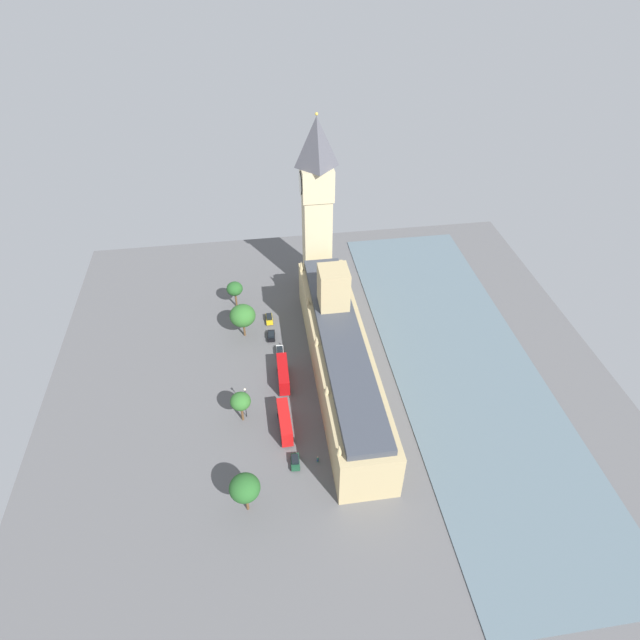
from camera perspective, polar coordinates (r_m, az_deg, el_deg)
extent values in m
plane|color=#565659|center=(130.66, 1.34, -6.39)|extent=(137.79, 137.79, 0.00)
cube|color=slate|center=(138.61, 15.08, -4.71)|extent=(36.01, 124.01, 0.25)
cube|color=tan|center=(126.62, 2.28, -4.40)|extent=(12.51, 67.79, 12.12)
cube|color=tan|center=(131.66, 1.42, 1.14)|extent=(7.13, 7.13, 24.03)
cube|color=#383D47|center=(121.93, 2.36, -2.09)|extent=(9.51, 65.08, 1.60)
cone|color=tan|center=(144.73, -2.05, 5.89)|extent=(1.20, 1.20, 2.81)
cone|color=tan|center=(132.64, -1.28, 2.12)|extent=(1.20, 1.20, 2.12)
cone|color=tan|center=(120.89, -0.37, -2.19)|extent=(1.20, 1.20, 2.55)
cone|color=tan|center=(110.27, 0.74, -7.51)|extent=(1.20, 1.20, 2.25)
cone|color=tan|center=(100.65, 2.10, -13.81)|extent=(1.20, 1.20, 2.41)
cube|color=#CCBA8E|center=(153.47, -0.32, 8.40)|extent=(7.68, 7.68, 28.48)
cube|color=#CCBA8E|center=(144.63, -0.35, 14.69)|extent=(8.44, 8.44, 8.68)
cylinder|color=silver|center=(144.15, -2.13, 14.58)|extent=(0.25, 5.83, 5.83)
torus|color=black|center=(144.15, -2.13, 14.58)|extent=(0.24, 6.07, 6.07)
cylinder|color=silver|center=(148.56, -0.59, 15.40)|extent=(5.83, 0.25, 5.83)
torus|color=black|center=(148.56, -0.59, 15.40)|extent=(6.07, 0.24, 6.07)
pyramid|color=#4C4C54|center=(140.35, -0.37, 18.71)|extent=(8.44, 8.44, 13.04)
sphere|color=gold|center=(138.00, -0.38, 21.38)|extent=(0.80, 0.80, 0.80)
cube|color=gold|center=(147.07, -5.50, 0.10)|extent=(1.79, 4.43, 0.75)
cube|color=black|center=(146.80, -5.52, 0.37)|extent=(1.51, 2.48, 0.65)
cylinder|color=black|center=(146.24, -5.13, -0.33)|extent=(0.25, 0.68, 0.68)
cylinder|color=black|center=(146.22, -5.77, -0.39)|extent=(0.25, 0.68, 0.68)
cylinder|color=black|center=(148.42, -5.22, 0.37)|extent=(0.25, 0.68, 0.68)
cylinder|color=black|center=(148.40, -5.84, 0.31)|extent=(0.25, 0.68, 0.68)
cube|color=black|center=(141.66, -5.29, -1.72)|extent=(2.12, 4.31, 0.75)
cube|color=black|center=(141.04, -5.30, -1.56)|extent=(1.72, 2.44, 0.65)
cylinder|color=black|center=(142.95, -5.63, -1.50)|extent=(0.29, 0.69, 0.68)
cylinder|color=black|center=(142.90, -4.94, -1.46)|extent=(0.29, 0.69, 0.68)
cylinder|color=black|center=(140.93, -5.62, -2.22)|extent=(0.29, 0.69, 0.68)
cylinder|color=black|center=(140.88, -4.91, -2.18)|extent=(0.29, 0.69, 0.68)
cube|color=silver|center=(137.01, -4.35, -3.40)|extent=(2.00, 4.16, 0.75)
cube|color=black|center=(136.38, -4.36, -3.24)|extent=(1.63, 2.35, 0.65)
cylinder|color=black|center=(138.23, -4.71, -3.16)|extent=(0.28, 0.69, 0.68)
cylinder|color=black|center=(138.23, -4.02, -3.12)|extent=(0.28, 0.69, 0.68)
cylinder|color=black|center=(136.32, -4.67, -3.91)|extent=(0.28, 0.69, 0.68)
cylinder|color=black|center=(136.32, -3.97, -3.86)|extent=(0.28, 0.69, 0.68)
cube|color=#B20C0F|center=(128.45, -4.01, -5.82)|extent=(2.71, 10.55, 4.20)
cube|color=black|center=(128.39, -4.01, -5.80)|extent=(2.76, 10.15, 0.70)
cylinder|color=black|center=(132.52, -4.58, -5.37)|extent=(0.37, 1.11, 1.10)
cylinder|color=black|center=(132.55, -3.58, -5.29)|extent=(0.37, 1.11, 1.10)
cylinder|color=black|center=(127.44, -4.37, -7.70)|extent=(0.37, 1.11, 1.10)
cylinder|color=black|center=(127.47, -3.33, -7.61)|extent=(0.37, 1.11, 1.10)
cube|color=red|center=(118.60, -3.83, -10.92)|extent=(2.75, 10.56, 4.20)
cube|color=black|center=(118.53, -3.83, -10.90)|extent=(2.80, 10.16, 0.70)
cylinder|color=black|center=(122.52, -4.53, -10.29)|extent=(0.38, 1.11, 1.10)
cylinder|color=black|center=(122.61, -3.44, -10.16)|extent=(0.38, 1.11, 1.10)
cylinder|color=black|center=(117.93, -4.14, -13.00)|extent=(0.38, 1.11, 1.10)
cylinder|color=black|center=(118.03, -3.00, -12.87)|extent=(0.38, 1.11, 1.10)
cube|color=#19472D|center=(114.51, -2.69, -15.08)|extent=(2.01, 4.15, 0.75)
cube|color=black|center=(114.06, -2.71, -14.80)|extent=(1.62, 2.35, 0.65)
cylinder|color=black|center=(114.09, -2.22, -15.70)|extent=(0.29, 0.69, 0.68)
cylinder|color=black|center=(114.08, -3.07, -15.75)|extent=(0.29, 0.69, 0.68)
cylinder|color=black|center=(115.58, -2.30, -14.64)|extent=(0.29, 0.69, 0.68)
cylinder|color=black|center=(115.57, -3.14, -14.69)|extent=(0.29, 0.69, 0.68)
cylinder|color=#336B60|center=(114.78, -0.25, -14.84)|extent=(0.60, 0.60, 1.39)
sphere|color=tan|center=(114.11, -0.25, -14.60)|extent=(0.27, 0.27, 0.27)
cube|color=navy|center=(114.56, -0.28, -14.94)|extent=(0.34, 0.21, 0.25)
cylinder|color=brown|center=(121.73, -8.41, -9.92)|extent=(0.56, 0.56, 4.49)
ellipsoid|color=#2D6628|center=(118.76, -8.59, -8.68)|extent=(4.58, 4.58, 3.89)
cylinder|color=brown|center=(108.23, -7.90, -18.87)|extent=(0.56, 0.56, 4.99)
ellipsoid|color=#235623|center=(104.26, -8.14, -17.53)|extent=(5.91, 5.91, 5.03)
cylinder|color=brown|center=(152.57, -9.06, 2.16)|extent=(0.56, 0.56, 4.52)
ellipsoid|color=#235623|center=(150.21, -9.22, 3.36)|extent=(4.55, 4.55, 3.86)
cylinder|color=brown|center=(142.36, -8.19, -0.99)|extent=(0.56, 0.56, 4.32)
ellipsoid|color=#2D6628|center=(139.36, -8.37, 0.47)|extent=(6.78, 6.78, 5.76)
cylinder|color=black|center=(123.54, -8.01, -8.44)|extent=(0.18, 0.18, 5.77)
sphere|color=#F2EAC6|center=(121.21, -8.14, -7.44)|extent=(0.56, 0.56, 0.56)
cylinder|color=black|center=(121.65, -8.04, -9.40)|extent=(0.18, 0.18, 5.89)
sphere|color=#F2EAC6|center=(119.25, -8.18, -8.39)|extent=(0.56, 0.56, 0.56)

